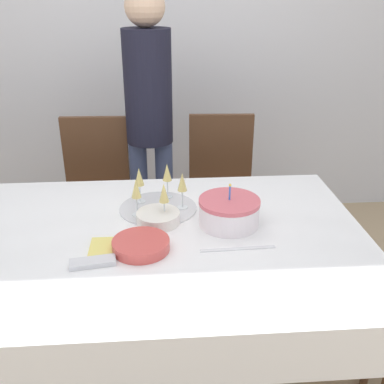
% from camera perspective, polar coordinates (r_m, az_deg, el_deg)
% --- Properties ---
extents(ground_plane, '(12.00, 12.00, 0.00)m').
position_cam_1_polar(ground_plane, '(2.34, -3.68, -21.43)').
color(ground_plane, tan).
extents(wall_back, '(8.00, 0.05, 2.70)m').
position_cam_1_polar(wall_back, '(3.39, -4.78, 18.86)').
color(wall_back, silver).
rests_on(wall_back, ground_plane).
extents(dining_table, '(1.75, 1.21, 0.74)m').
position_cam_1_polar(dining_table, '(1.93, -4.19, -8.10)').
color(dining_table, white).
rests_on(dining_table, ground_plane).
extents(dining_chair_far_left, '(0.43, 0.43, 0.98)m').
position_cam_1_polar(dining_chair_far_left, '(2.83, -12.08, 0.18)').
color(dining_chair_far_left, '#51331E').
rests_on(dining_chair_far_left, ground_plane).
extents(dining_chair_far_right, '(0.44, 0.44, 0.98)m').
position_cam_1_polar(dining_chair_far_right, '(2.82, 3.74, 0.66)').
color(dining_chair_far_right, '#51331E').
rests_on(dining_chair_far_right, ground_plane).
extents(birthday_cake, '(0.26, 0.26, 0.19)m').
position_cam_1_polar(birthday_cake, '(1.94, 4.72, -2.54)').
color(birthday_cake, white).
rests_on(birthday_cake, dining_table).
extents(champagne_tray, '(0.36, 0.36, 0.18)m').
position_cam_1_polar(champagne_tray, '(2.07, -4.36, -0.42)').
color(champagne_tray, silver).
rests_on(champagne_tray, dining_table).
extents(plate_stack_main, '(0.23, 0.23, 0.04)m').
position_cam_1_polar(plate_stack_main, '(1.78, -6.50, -6.69)').
color(plate_stack_main, '#CC4C47').
rests_on(plate_stack_main, dining_table).
extents(plate_stack_dessert, '(0.19, 0.19, 0.05)m').
position_cam_1_polar(plate_stack_dessert, '(1.97, -4.43, -3.26)').
color(plate_stack_dessert, silver).
rests_on(plate_stack_dessert, dining_table).
extents(cake_knife, '(0.30, 0.03, 0.00)m').
position_cam_1_polar(cake_knife, '(1.79, 5.85, -7.19)').
color(cake_knife, silver).
rests_on(cake_knife, dining_table).
extents(fork_pile, '(0.18, 0.09, 0.02)m').
position_cam_1_polar(fork_pile, '(1.73, -12.49, -8.70)').
color(fork_pile, silver).
rests_on(fork_pile, dining_table).
extents(napkin_pile, '(0.15, 0.15, 0.01)m').
position_cam_1_polar(napkin_pile, '(1.81, -10.51, -6.96)').
color(napkin_pile, '#E0D166').
rests_on(napkin_pile, dining_table).
extents(person_standing, '(0.28, 0.28, 1.70)m').
position_cam_1_polar(person_standing, '(2.72, -5.50, 10.60)').
color(person_standing, '#3F4C72').
rests_on(person_standing, ground_plane).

